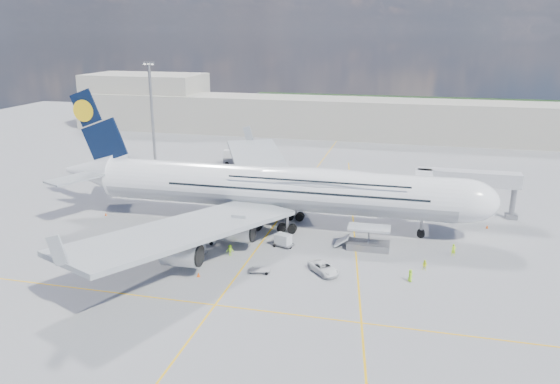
% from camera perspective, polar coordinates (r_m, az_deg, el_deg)
% --- Properties ---
extents(ground, '(300.00, 300.00, 0.00)m').
position_cam_1_polar(ground, '(87.19, -2.21, -5.63)').
color(ground, gray).
rests_on(ground, ground).
extents(taxi_line_main, '(0.25, 220.00, 0.01)m').
position_cam_1_polar(taxi_line_main, '(87.18, -2.21, -5.63)').
color(taxi_line_main, '#F7B40D').
rests_on(taxi_line_main, ground).
extents(taxi_line_cross, '(120.00, 0.25, 0.01)m').
position_cam_1_polar(taxi_line_cross, '(70.01, -6.80, -11.64)').
color(taxi_line_cross, '#F7B40D').
rests_on(taxi_line_cross, ground).
extents(taxi_line_diag, '(14.16, 99.06, 0.01)m').
position_cam_1_polar(taxi_line_diag, '(93.90, 7.75, -4.11)').
color(taxi_line_diag, '#F7B40D').
rests_on(taxi_line_diag, ground).
extents(airliner, '(77.26, 79.15, 23.71)m').
position_cam_1_polar(airliner, '(93.98, -0.44, 0.48)').
color(airliner, white).
rests_on(airliner, ground).
extents(jet_bridge, '(18.80, 12.10, 8.50)m').
position_cam_1_polar(jet_bridge, '(102.11, 17.43, 1.01)').
color(jet_bridge, '#B7B7BC').
rests_on(jet_bridge, ground).
extents(cargo_loader, '(8.53, 3.20, 3.67)m').
position_cam_1_polar(cargo_loader, '(86.62, 9.11, -5.10)').
color(cargo_loader, silver).
rests_on(cargo_loader, ground).
extents(light_mast, '(3.00, 0.70, 25.50)m').
position_cam_1_polar(light_mast, '(138.92, -13.22, 8.01)').
color(light_mast, gray).
rests_on(light_mast, ground).
extents(terminal, '(180.00, 16.00, 12.00)m').
position_cam_1_polar(terminal, '(176.03, 6.36, 7.72)').
color(terminal, '#B2AD9E').
rests_on(terminal, ground).
extents(hangar, '(40.00, 22.00, 18.00)m').
position_cam_1_polar(hangar, '(201.57, -13.81, 9.33)').
color(hangar, '#B2AD9E').
rests_on(hangar, ground).
extents(tree_line, '(160.00, 6.00, 8.00)m').
position_cam_1_polar(tree_line, '(220.11, 18.44, 8.23)').
color(tree_line, '#193814').
rests_on(tree_line, ground).
extents(dolly_row_a, '(3.54, 2.72, 1.99)m').
position_cam_1_polar(dolly_row_a, '(89.47, -9.56, -4.53)').
color(dolly_row_a, gray).
rests_on(dolly_row_a, ground).
extents(dolly_row_b, '(3.04, 1.88, 1.82)m').
position_cam_1_polar(dolly_row_b, '(84.79, -8.61, -5.77)').
color(dolly_row_b, gray).
rests_on(dolly_row_b, ground).
extents(dolly_row_c, '(3.54, 2.71, 1.99)m').
position_cam_1_polar(dolly_row_c, '(84.10, -11.23, -6.04)').
color(dolly_row_c, gray).
rests_on(dolly_row_c, ground).
extents(dolly_back, '(3.35, 2.45, 0.44)m').
position_cam_1_polar(dolly_back, '(90.18, -20.51, -5.73)').
color(dolly_back, gray).
rests_on(dolly_back, ground).
extents(dolly_nose_far, '(3.20, 2.13, 0.43)m').
position_cam_1_polar(dolly_nose_far, '(77.95, -2.15, -8.17)').
color(dolly_nose_far, gray).
rests_on(dolly_nose_far, ground).
extents(dolly_nose_near, '(3.66, 2.79, 2.06)m').
position_cam_1_polar(dolly_nose_near, '(86.45, 0.34, -5.03)').
color(dolly_nose_near, gray).
rests_on(dolly_nose_near, ground).
extents(baggage_tug, '(2.74, 1.58, 1.62)m').
position_cam_1_polar(baggage_tug, '(88.58, -7.66, -4.91)').
color(baggage_tug, silver).
rests_on(baggage_tug, ground).
extents(catering_truck_inner, '(6.45, 3.81, 3.60)m').
position_cam_1_polar(catering_truck_inner, '(115.41, -1.73, 0.89)').
color(catering_truck_inner, gray).
rests_on(catering_truck_inner, ground).
extents(catering_truck_outer, '(6.59, 3.41, 3.75)m').
position_cam_1_polar(catering_truck_outer, '(138.72, -4.69, 3.56)').
color(catering_truck_outer, gray).
rests_on(catering_truck_outer, ground).
extents(service_van, '(5.46, 5.61, 1.49)m').
position_cam_1_polar(service_van, '(77.81, 4.60, -7.93)').
color(service_van, white).
rests_on(service_van, ground).
extents(crew_nose, '(0.78, 0.61, 1.87)m').
position_cam_1_polar(crew_nose, '(87.14, 17.68, -5.80)').
color(crew_nose, '#C5FF1A').
rests_on(crew_nose, ground).
extents(crew_loader, '(0.90, 0.79, 1.56)m').
position_cam_1_polar(crew_loader, '(81.05, 14.89, -7.40)').
color(crew_loader, '#ECFD1A').
rests_on(crew_loader, ground).
extents(crew_wing, '(0.41, 0.91, 1.52)m').
position_cam_1_polar(crew_wing, '(89.22, -8.75, -4.77)').
color(crew_wing, '#BAED19').
rests_on(crew_wing, ground).
extents(crew_van, '(0.93, 1.03, 1.77)m').
position_cam_1_polar(crew_van, '(77.14, 13.45, -8.48)').
color(crew_van, '#9BEE19').
rests_on(crew_van, ground).
extents(crew_tug, '(1.22, 0.80, 1.78)m').
position_cam_1_polar(crew_tug, '(83.46, -5.23, -6.08)').
color(crew_tug, '#99E117').
rests_on(crew_tug, ground).
extents(cone_nose, '(0.47, 0.47, 0.60)m').
position_cam_1_polar(cone_nose, '(100.98, 20.82, -3.41)').
color(cone_nose, '#F3570C').
rests_on(cone_nose, ground).
extents(cone_wing_left_inner, '(0.46, 0.46, 0.59)m').
position_cam_1_polar(cone_wing_left_inner, '(112.86, -1.85, -0.23)').
color(cone_wing_left_inner, '#F3570C').
rests_on(cone_wing_left_inner, ground).
extents(cone_wing_left_outer, '(0.38, 0.38, 0.48)m').
position_cam_1_polar(cone_wing_left_outer, '(115.69, -1.83, 0.17)').
color(cone_wing_left_outer, '#F3570C').
rests_on(cone_wing_left_outer, ground).
extents(cone_wing_right_inner, '(0.41, 0.41, 0.52)m').
position_cam_1_polar(cone_wing_right_inner, '(85.73, -13.94, -6.36)').
color(cone_wing_right_inner, '#F3570C').
rests_on(cone_wing_right_inner, ground).
extents(cone_wing_right_outer, '(0.46, 0.46, 0.59)m').
position_cam_1_polar(cone_wing_right_outer, '(77.54, -8.52, -8.54)').
color(cone_wing_right_outer, '#F3570C').
rests_on(cone_wing_right_outer, ground).
extents(cone_tail, '(0.44, 0.44, 0.56)m').
position_cam_1_polar(cone_tail, '(105.81, -17.74, -2.21)').
color(cone_tail, '#F3570C').
rests_on(cone_tail, ground).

